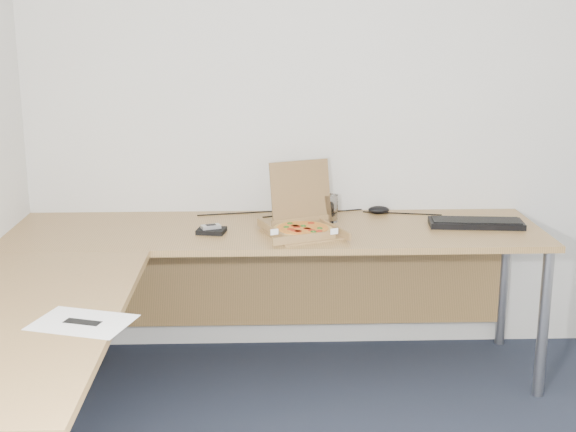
{
  "coord_description": "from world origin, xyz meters",
  "views": [
    {
      "loc": [
        -0.57,
        -2.17,
        1.69
      ],
      "look_at": [
        -0.45,
        1.28,
        0.82
      ],
      "focal_mm": 48.97,
      "sensor_mm": 36.0,
      "label": 1
    }
  ],
  "objects_px": {
    "pizza_box": "(302,226)",
    "drinking_glass": "(330,208)",
    "keyboard": "(476,223)",
    "wallet": "(211,231)",
    "desk": "(201,262)"
  },
  "relations": [
    {
      "from": "desk",
      "to": "wallet",
      "type": "height_order",
      "value": "wallet"
    },
    {
      "from": "desk",
      "to": "pizza_box",
      "type": "height_order",
      "value": "pizza_box"
    },
    {
      "from": "pizza_box",
      "to": "drinking_glass",
      "type": "bearing_deg",
      "value": 33.9
    },
    {
      "from": "pizza_box",
      "to": "keyboard",
      "type": "height_order",
      "value": "pizza_box"
    },
    {
      "from": "drinking_glass",
      "to": "keyboard",
      "type": "distance_m",
      "value": 0.7
    },
    {
      "from": "pizza_box",
      "to": "drinking_glass",
      "type": "xyz_separation_m",
      "value": [
        0.15,
        0.22,
        0.03
      ]
    },
    {
      "from": "desk",
      "to": "keyboard",
      "type": "xyz_separation_m",
      "value": [
        1.28,
        0.43,
        0.04
      ]
    },
    {
      "from": "pizza_box",
      "to": "wallet",
      "type": "height_order",
      "value": "pizza_box"
    },
    {
      "from": "desk",
      "to": "wallet",
      "type": "distance_m",
      "value": 0.36
    },
    {
      "from": "drinking_glass",
      "to": "pizza_box",
      "type": "bearing_deg",
      "value": -124.28
    },
    {
      "from": "pizza_box",
      "to": "drinking_glass",
      "type": "height_order",
      "value": "pizza_box"
    },
    {
      "from": "keyboard",
      "to": "drinking_glass",
      "type": "bearing_deg",
      "value": 176.59
    },
    {
      "from": "keyboard",
      "to": "wallet",
      "type": "distance_m",
      "value": 1.26
    },
    {
      "from": "desk",
      "to": "keyboard",
      "type": "bearing_deg",
      "value": 18.72
    },
    {
      "from": "drinking_glass",
      "to": "wallet",
      "type": "bearing_deg",
      "value": -161.77
    }
  ]
}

